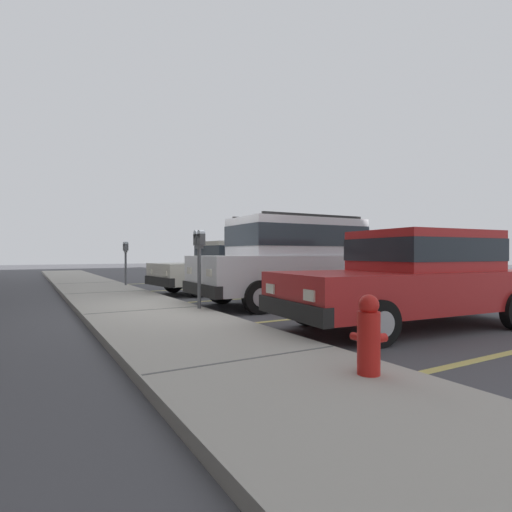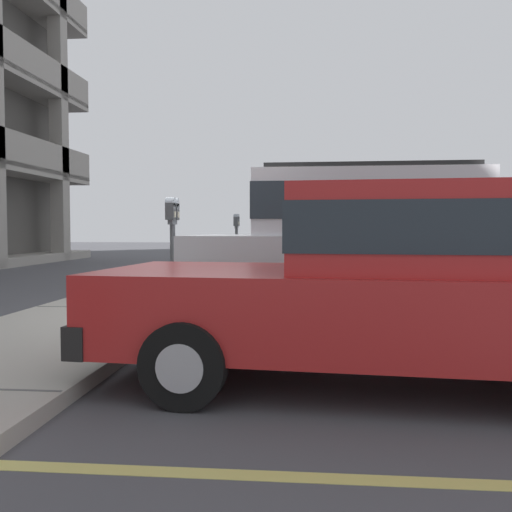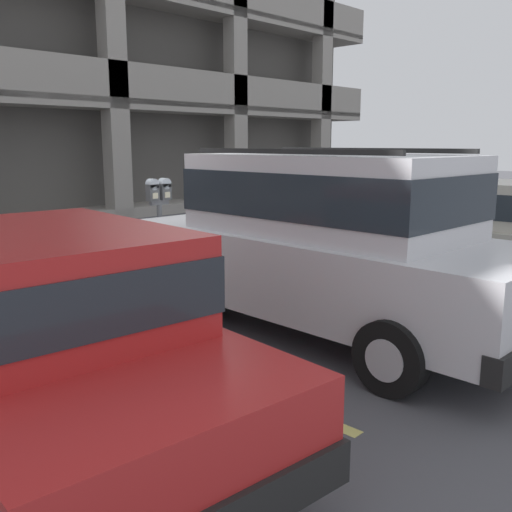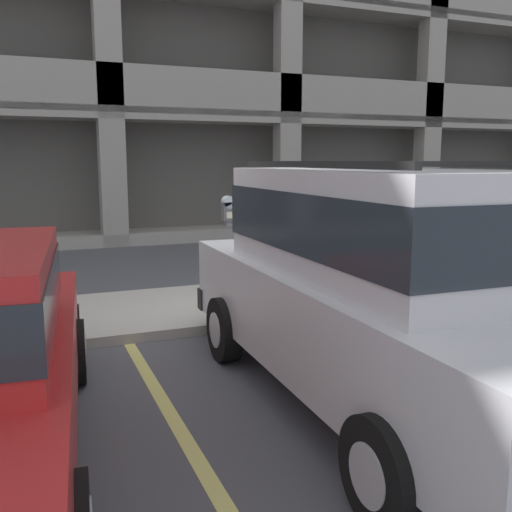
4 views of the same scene
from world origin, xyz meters
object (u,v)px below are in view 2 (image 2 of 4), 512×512
at_px(silver_suv, 364,238).
at_px(dark_hatchback, 347,249).
at_px(parking_meter_far, 237,229).
at_px(red_sedan, 401,281).
at_px(parking_meter_near, 173,227).

distance_m(silver_suv, dark_hatchback, 3.45).
xyz_separation_m(silver_suv, parking_meter_far, (6.21, 2.52, 0.11)).
distance_m(red_sedan, parking_meter_near, 3.88).
bearing_deg(parking_meter_near, parking_meter_far, -0.08).
bearing_deg(red_sedan, parking_meter_near, 45.41).
distance_m(dark_hatchback, parking_meter_near, 4.57).
bearing_deg(dark_hatchback, silver_suv, 174.47).
distance_m(red_sedan, parking_meter_far, 9.83).
distance_m(silver_suv, red_sedan, 3.30).
relative_size(parking_meter_near, parking_meter_far, 1.04).
bearing_deg(silver_suv, dark_hatchback, 1.67).
relative_size(silver_suv, parking_meter_far, 3.33).
xyz_separation_m(red_sedan, parking_meter_far, (9.50, 2.49, 0.38)).
xyz_separation_m(silver_suv, parking_meter_near, (-0.35, 2.53, 0.15)).
height_order(parking_meter_near, parking_meter_far, parking_meter_near).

